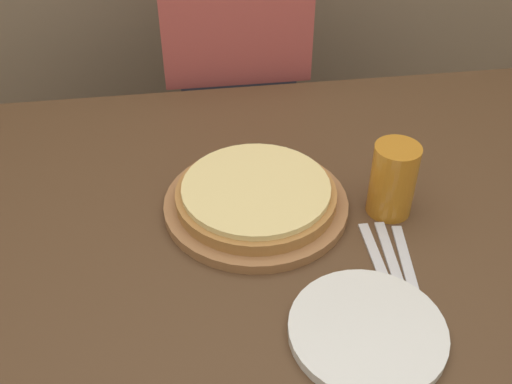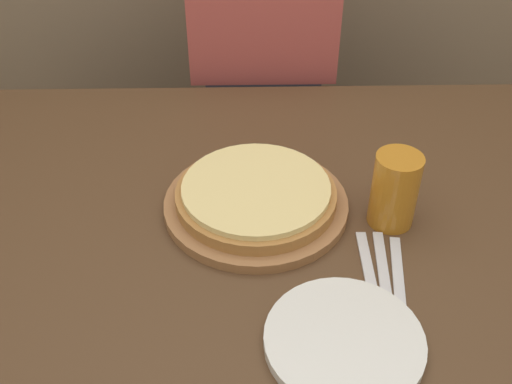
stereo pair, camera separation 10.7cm
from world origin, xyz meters
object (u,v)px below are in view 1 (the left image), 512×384
(spoon, at_px, (405,258))
(diner_person, at_px, (236,93))
(dinner_knife, at_px, (391,259))
(dinner_plate, at_px, (367,331))
(beer_glass, at_px, (393,177))
(fork, at_px, (377,261))
(pizza_on_board, at_px, (256,198))

(spoon, bearing_deg, diner_person, 104.45)
(dinner_knife, bearing_deg, dinner_plate, -120.37)
(beer_glass, xyz_separation_m, dinner_plate, (-0.12, -0.28, -0.07))
(fork, distance_m, diner_person, 0.82)
(pizza_on_board, bearing_deg, dinner_plate, -68.74)
(pizza_on_board, relative_size, dinner_plate, 1.45)
(spoon, height_order, diner_person, diner_person)
(dinner_knife, relative_size, spoon, 1.18)
(dinner_plate, bearing_deg, pizza_on_board, 111.26)
(beer_glass, height_order, diner_person, diner_person)
(diner_person, bearing_deg, spoon, -75.55)
(spoon, bearing_deg, beer_glass, 84.81)
(beer_glass, distance_m, dinner_knife, 0.16)
(fork, xyz_separation_m, diner_person, (-0.16, 0.80, -0.10))
(dinner_plate, distance_m, spoon, 0.19)
(pizza_on_board, xyz_separation_m, diner_person, (0.03, 0.63, -0.12))
(pizza_on_board, height_order, fork, pizza_on_board)
(beer_glass, xyz_separation_m, fork, (-0.06, -0.13, -0.08))
(dinner_plate, relative_size, dinner_knife, 1.27)
(fork, xyz_separation_m, spoon, (0.05, 0.00, 0.00))
(dinner_plate, height_order, fork, dinner_plate)
(dinner_plate, height_order, dinner_knife, dinner_plate)
(dinner_plate, bearing_deg, fork, 67.26)
(fork, xyz_separation_m, dinner_knife, (0.02, 0.00, 0.00))
(beer_glass, xyz_separation_m, spoon, (-0.01, -0.13, -0.08))
(dinner_knife, relative_size, diner_person, 0.15)
(dinner_plate, bearing_deg, beer_glass, 66.18)
(pizza_on_board, xyz_separation_m, fork, (0.19, -0.17, -0.02))
(beer_glass, height_order, spoon, beer_glass)
(dinner_plate, relative_size, spoon, 1.49)
(dinner_plate, distance_m, fork, 0.16)
(dinner_plate, bearing_deg, spoon, 53.02)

